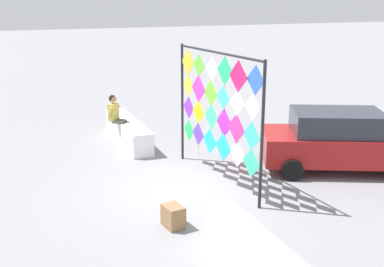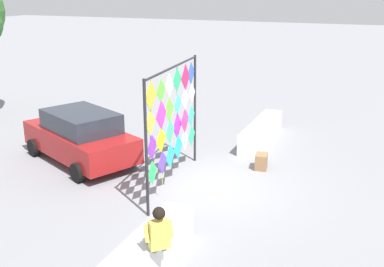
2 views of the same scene
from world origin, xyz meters
name	(u,v)px [view 1 (image 1 of 2)]	position (x,y,z in m)	size (l,w,h in m)	color
ground	(187,188)	(0.00, 0.00, 0.00)	(120.00, 120.00, 0.00)	gray
plaza_ledge_left	(128,131)	(-4.29, -0.32, 0.34)	(3.56, 0.62, 0.69)	white
plaza_ledge_right	(266,267)	(4.29, -0.32, 0.34)	(3.56, 0.62, 0.69)	white
kite_display_rack	(217,105)	(-0.21, 0.88, 1.94)	(3.80, 0.44, 3.24)	#232328
seated_vendor	(117,115)	(-4.24, -0.67, 0.91)	(0.72, 0.72, 1.53)	#666056
parked_car	(340,140)	(0.27, 4.24, 0.81)	(3.31, 4.45, 1.59)	maroon
cardboard_box_large	(173,216)	(1.80, -0.98, 0.23)	(0.47, 0.34, 0.45)	olive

